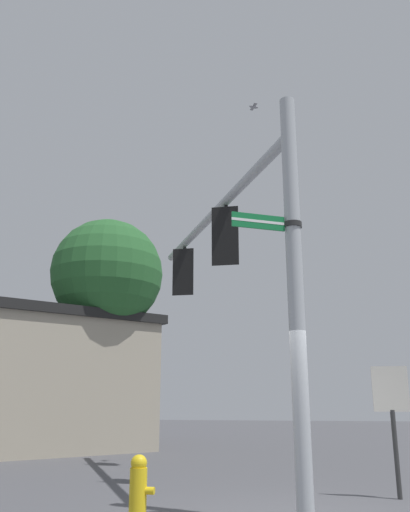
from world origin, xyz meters
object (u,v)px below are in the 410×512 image
traffic_light_nearest_pole (226,238)px  street_name_sign (276,223)px  historical_marker (392,410)px  fire_hydrant (139,486)px  bird_flying (254,107)px  traffic_light_mid_inner (185,273)px

traffic_light_nearest_pole → street_name_sign: (1.14, -2.72, -0.67)m
traffic_light_nearest_pole → historical_marker: bearing=-8.0°
fire_hydrant → traffic_light_nearest_pole: bearing=71.6°
street_name_sign → bird_flying: bird_flying is taller
fire_hydrant → traffic_light_mid_inner: bearing=96.6°
traffic_light_mid_inner → historical_marker: traffic_light_mid_inner is taller
bird_flying → fire_hydrant: (-1.26, -5.58, -9.03)m
traffic_light_nearest_pole → street_name_sign: bearing=-67.3°
traffic_light_nearest_pole → historical_marker: 4.43m
traffic_light_nearest_pole → bird_flying: size_ratio=3.93×
traffic_light_nearest_pole → bird_flying: (0.38, 2.94, 4.70)m
street_name_sign → traffic_light_mid_inner: bearing=115.5°
traffic_light_nearest_pole → fire_hydrant: traffic_light_nearest_pole is taller
traffic_light_mid_inner → bird_flying: bearing=3.4°
fire_hydrant → street_name_sign: bearing=-2.1°
bird_flying → fire_hydrant: bird_flying is taller
traffic_light_mid_inner → historical_marker: 6.39m
street_name_sign → bird_flying: bearing=97.6°
fire_hydrant → historical_marker: size_ratio=0.39×
historical_marker → bird_flying: bearing=126.7°
traffic_light_mid_inner → fire_hydrant: bearing=-83.4°
street_name_sign → fire_hydrant: size_ratio=1.21×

